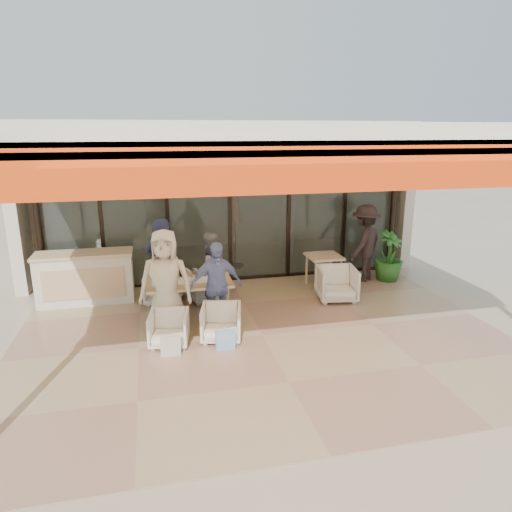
{
  "coord_description": "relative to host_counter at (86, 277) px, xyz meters",
  "views": [
    {
      "loc": [
        -1.69,
        -6.76,
        3.33
      ],
      "look_at": [
        0.1,
        0.9,
        1.15
      ],
      "focal_mm": 32.0,
      "sensor_mm": 36.0,
      "label": 1
    }
  ],
  "objects": [
    {
      "name": "terrace_structure",
      "position": [
        3.02,
        -2.56,
        2.72
      ],
      "size": [
        8.0,
        6.0,
        3.4
      ],
      "color": "silver",
      "rests_on": "ground"
    },
    {
      "name": "glass_storefront",
      "position": [
        3.02,
        0.7,
        1.07
      ],
      "size": [
        8.08,
        0.1,
        3.2
      ],
      "color": "#9EADA3",
      "rests_on": "ground"
    },
    {
      "name": "diner_periwinkle",
      "position": [
        2.33,
        -1.74,
        0.24
      ],
      "size": [
        0.94,
        0.48,
        1.54
      ],
      "primitive_type": "imported",
      "rotation": [
        0.0,
        0.0,
        0.13
      ],
      "color": "#7680C5",
      "rests_on": "ground"
    },
    {
      "name": "side_table",
      "position": [
        4.88,
        -0.24,
        0.11
      ],
      "size": [
        0.7,
        0.7,
        0.74
      ],
      "color": "#E1C289",
      "rests_on": "ground"
    },
    {
      "name": "standing_woman",
      "position": [
        5.96,
        0.04,
        0.35
      ],
      "size": [
        1.29,
        1.22,
        1.75
      ],
      "primitive_type": "imported",
      "rotation": [
        0.0,
        0.0,
        3.82
      ],
      "color": "black",
      "rests_on": "ground"
    },
    {
      "name": "chair_far_left",
      "position": [
        1.49,
        -0.34,
        -0.18
      ],
      "size": [
        0.82,
        0.79,
        0.69
      ],
      "primitive_type": "imported",
      "rotation": [
        0.0,
        0.0,
        2.87
      ],
      "color": "white",
      "rests_on": "ground"
    },
    {
      "name": "tote_bag_cream",
      "position": [
        1.49,
        -2.64,
        -0.36
      ],
      "size": [
        0.3,
        0.1,
        0.34
      ],
      "primitive_type": "cube",
      "color": "silver",
      "rests_on": "ground"
    },
    {
      "name": "diner_grey",
      "position": [
        2.33,
        -0.84,
        0.22
      ],
      "size": [
        0.87,
        0.76,
        1.5
      ],
      "primitive_type": "imported",
      "rotation": [
        0.0,
        0.0,
        3.44
      ],
      "color": "slate",
      "rests_on": "ground"
    },
    {
      "name": "chair_near_left",
      "position": [
        1.49,
        -2.24,
        -0.22
      ],
      "size": [
        0.68,
        0.65,
        0.62
      ],
      "primitive_type": "imported",
      "rotation": [
        0.0,
        0.0,
        -0.17
      ],
      "color": "white",
      "rests_on": "ground"
    },
    {
      "name": "ground",
      "position": [
        3.02,
        -2.3,
        -0.53
      ],
      "size": [
        70.0,
        70.0,
        0.0
      ],
      "primitive_type": "plane",
      "color": "#C6B293",
      "rests_on": "ground"
    },
    {
      "name": "host_counter",
      "position": [
        0.0,
        0.0,
        0.0
      ],
      "size": [
        1.85,
        0.65,
        1.04
      ],
      "color": "silver",
      "rests_on": "ground"
    },
    {
      "name": "interior_block",
      "position": [
        3.02,
        3.02,
        1.7
      ],
      "size": [
        9.05,
        3.62,
        3.52
      ],
      "color": "silver",
      "rests_on": "ground"
    },
    {
      "name": "dining_table",
      "position": [
        1.91,
        -1.29,
        0.15
      ],
      "size": [
        1.5,
        0.9,
        0.93
      ],
      "color": "#E1C289",
      "rests_on": "ground"
    },
    {
      "name": "side_chair",
      "position": [
        4.88,
        -0.99,
        -0.15
      ],
      "size": [
        0.85,
        0.81,
        0.77
      ],
      "primitive_type": "imported",
      "rotation": [
        0.0,
        0.0,
        -0.16
      ],
      "color": "white",
      "rests_on": "ground"
    },
    {
      "name": "chair_far_right",
      "position": [
        2.33,
        -0.34,
        -0.17
      ],
      "size": [
        0.82,
        0.78,
        0.72
      ],
      "primitive_type": "imported",
      "rotation": [
        0.0,
        0.0,
        3.35
      ],
      "color": "white",
      "rests_on": "ground"
    },
    {
      "name": "chair_near_right",
      "position": [
        2.33,
        -2.24,
        -0.21
      ],
      "size": [
        0.75,
        0.71,
        0.65
      ],
      "primitive_type": "imported",
      "rotation": [
        0.0,
        0.0,
        -0.21
      ],
      "color": "white",
      "rests_on": "ground"
    },
    {
      "name": "potted_palm",
      "position": [
        6.51,
        -0.09,
        0.05
      ],
      "size": [
        0.91,
        0.91,
        1.17
      ],
      "primitive_type": "imported",
      "rotation": [
        0.0,
        0.0,
        0.59
      ],
      "color": "#1E5919",
      "rests_on": "ground"
    },
    {
      "name": "diner_navy",
      "position": [
        1.49,
        -0.84,
        0.38
      ],
      "size": [
        0.78,
        0.65,
        1.82
      ],
      "primitive_type": "imported",
      "rotation": [
        0.0,
        0.0,
        2.77
      ],
      "color": "#181F36",
      "rests_on": "ground"
    },
    {
      "name": "diner_cream",
      "position": [
        1.49,
        -1.74,
        0.36
      ],
      "size": [
        0.98,
        0.74,
        1.79
      ],
      "primitive_type": "imported",
      "rotation": [
        0.0,
        0.0,
        -0.21
      ],
      "color": "beige",
      "rests_on": "ground"
    },
    {
      "name": "terrace_floor",
      "position": [
        3.02,
        -2.3,
        -0.53
      ],
      "size": [
        8.0,
        6.0,
        0.01
      ],
      "primitive_type": "cube",
      "color": "tan",
      "rests_on": "ground"
    },
    {
      "name": "tote_bag_blue",
      "position": [
        2.33,
        -2.64,
        -0.36
      ],
      "size": [
        0.3,
        0.1,
        0.34
      ],
      "primitive_type": "cube",
      "color": "#99BFD8",
      "rests_on": "ground"
    }
  ]
}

